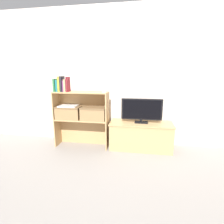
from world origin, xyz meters
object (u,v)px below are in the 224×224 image
Objects in this scene: book_forest at (56,85)px; book_maroon at (68,84)px; book_mustard at (60,84)px; storage_basket_right at (94,113)px; book_tan at (66,86)px; baby_monitor at (104,89)px; book_teal at (58,86)px; tv_stand at (141,135)px; book_plum at (64,86)px; laptop at (68,106)px; storage_basket_left at (69,112)px; book_charcoal at (62,84)px; tv at (142,110)px.

book_maroon reaches higher than book_forest.
book_forest is 0.85× the size of book_mustard.
book_forest is 0.50× the size of storage_basket_right.
baby_monitor is (0.64, 0.04, -0.06)m from book_tan.
tv_stand is at bearing 4.95° from book_teal.
book_plum is 0.34m from laptop.
book_plum reaches higher than storage_basket_left.
laptop is (0.00, -0.00, 0.11)m from storage_basket_left.
book_maroon is 0.64m from storage_basket_right.
book_plum is at bearing 0.00° from book_mustard.
book_charcoal is (0.08, 0.00, 0.03)m from book_teal.
tv is 2.19× the size of laptop.
book_maroon reaches higher than storage_basket_right.
book_forest is 0.41m from laptop.
laptop is (0.16, 0.02, -0.35)m from book_teal.
book_teal is 0.12m from book_plum.
book_tan is at bearing 0.00° from book_mustard.
book_teal is at bearing -178.05° from storage_basket_right.
book_teal is at bearing 180.00° from book_mustard.
storage_basket_left is at bearing -175.37° from tv_stand.
tv is 1.30m from book_maroon.
book_charcoal is at bearing 0.00° from book_mustard.
book_charcoal is at bearing 180.00° from book_tan.
tv_stand is 4.27× the size of book_maroon.
book_teal is 0.76m from storage_basket_right.
book_mustard reaches higher than baby_monitor.
tv_stand is 2.47× the size of storage_basket_left.
book_forest is at bearing -180.00° from book_charcoal.
book_teal reaches higher than tv.
book_tan is at bearing -174.54° from tv.
book_forest reaches higher than tv.
book_forest is 0.12m from book_charcoal.
tv_stand is 1.01m from baby_monitor.
storage_basket_left is (0.20, 0.02, -0.46)m from book_forest.
book_tan is 0.84× the size of book_maroon.
book_maroon reaches higher than book_teal.
book_teal is 0.15m from book_tan.
book_mustard reaches higher than storage_basket_left.
book_tan reaches higher than baby_monitor.
baby_monitor reaches higher than storage_basket_left.
book_plum reaches higher than baby_monitor.
book_tan is 0.67× the size of laptop.
book_mustard reaches higher than book_forest.
book_tan is 0.48× the size of storage_basket_left.
book_tan is (0.07, -0.00, -0.03)m from book_charcoal.
book_maroon reaches higher than baby_monitor.
book_charcoal reaches higher than book_plum.
book_teal is 0.38m from laptop.
book_charcoal is at bearing 0.00° from book_teal.
storage_basket_left is at bearing 9.74° from book_mustard.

